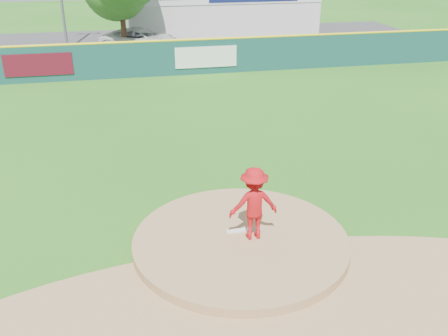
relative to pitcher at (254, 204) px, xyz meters
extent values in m
plane|color=#286B19|center=(-0.31, 0.03, -1.21)|extent=(120.00, 120.00, 0.00)
cylinder|color=#9E774C|center=(-0.31, 0.03, -1.21)|extent=(5.50, 5.50, 0.50)
cube|color=white|center=(-0.31, 0.33, -0.94)|extent=(0.60, 0.15, 0.04)
cylinder|color=#9E774C|center=(-0.31, -2.97, -1.20)|extent=(15.40, 15.40, 0.01)
cube|color=#38383A|center=(-0.31, 27.03, -1.20)|extent=(44.00, 16.00, 0.02)
imported|color=#B20F15|center=(0.00, 0.00, 0.00)|extent=(1.23, 0.71, 1.91)
imported|color=silver|center=(-1.20, 25.48, -0.41)|extent=(6.15, 4.65, 1.55)
cube|color=silver|center=(5.69, 32.03, 0.39)|extent=(15.00, 8.00, 3.20)
cube|color=white|center=(5.69, 28.01, 1.79)|extent=(15.00, 0.06, 0.55)
cube|color=#0F194C|center=(7.69, 27.97, 1.79)|extent=(7.00, 0.03, 0.28)
cube|color=#5A0C1C|center=(-7.15, 17.95, -0.21)|extent=(3.60, 0.04, 1.20)
cube|color=white|center=(2.10, 17.95, -0.21)|extent=(3.60, 0.04, 1.20)
cube|color=#13403E|center=(-0.31, 18.03, -0.21)|extent=(40.00, 0.10, 2.00)
cylinder|color=yellow|center=(-0.31, 18.03, 0.79)|extent=(40.00, 0.14, 0.14)
cylinder|color=#382314|center=(-2.31, 25.03, 0.09)|extent=(0.36, 0.36, 2.60)
cylinder|color=#382314|center=(12.69, 36.03, -0.41)|extent=(0.40, 0.40, 1.60)
camera|label=1|loc=(-3.03, -10.45, 5.94)|focal=40.00mm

